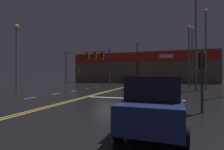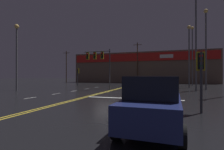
# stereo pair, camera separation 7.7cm
# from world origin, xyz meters

# --- Properties ---
(ground_plane) EXTENTS (200.00, 200.00, 0.00)m
(ground_plane) POSITION_xyz_m (0.00, 0.00, 0.00)
(ground_plane) COLOR black
(road_markings) EXTENTS (12.51, 60.00, 0.01)m
(road_markings) POSITION_xyz_m (0.70, -0.82, 0.00)
(road_markings) COLOR gold
(road_markings) RESTS_ON ground
(traffic_signal_median) EXTENTS (3.82, 0.36, 5.42)m
(traffic_signal_median) POSITION_xyz_m (-1.93, 2.48, 4.23)
(traffic_signal_median) COLOR #38383D
(traffic_signal_median) RESTS_ON ground
(traffic_signal_corner_northwest) EXTENTS (0.42, 0.36, 3.35)m
(traffic_signal_corner_northwest) POSITION_xyz_m (-9.14, 9.88, 2.46)
(traffic_signal_corner_northwest) COLOR #38383D
(traffic_signal_corner_northwest) RESTS_ON ground
(traffic_signal_corner_southeast) EXTENTS (0.42, 0.36, 3.14)m
(traffic_signal_corner_southeast) POSITION_xyz_m (8.63, -9.33, 2.30)
(traffic_signal_corner_southeast) COLOR #38383D
(traffic_signal_corner_southeast) RESTS_ON ground
(streetlight_near_left) EXTENTS (0.56, 0.56, 10.99)m
(streetlight_near_left) POSITION_xyz_m (11.92, 7.24, 6.87)
(streetlight_near_left) COLOR #59595E
(streetlight_near_left) RESTS_ON ground
(streetlight_near_right) EXTENTS (0.56, 0.56, 9.88)m
(streetlight_near_right) POSITION_xyz_m (10.18, 10.75, 6.26)
(streetlight_near_right) COLOR #59595E
(streetlight_near_right) RESTS_ON ground
(streetlight_median_approach) EXTENTS (0.56, 0.56, 8.57)m
(streetlight_median_approach) POSITION_xyz_m (-11.65, -1.59, 5.55)
(streetlight_median_approach) COLOR #59595E
(streetlight_median_approach) RESTS_ON ground
(streetlight_far_right) EXTENTS (0.56, 0.56, 11.48)m
(streetlight_far_right) POSITION_xyz_m (11.50, 17.81, 7.14)
(streetlight_far_right) COLOR #59595E
(streetlight_far_right) RESTS_ON ground
(streetlight_far_median) EXTENTS (0.56, 0.56, 11.98)m
(streetlight_far_median) POSITION_xyz_m (10.30, 4.42, 7.40)
(streetlight_far_median) COLOR #59595E
(streetlight_far_median) RESTS_ON ground
(parked_car) EXTENTS (2.15, 4.36, 1.88)m
(parked_car) POSITION_xyz_m (6.53, -12.86, 0.95)
(parked_car) COLOR navy
(parked_car) RESTS_ON ground
(building_backdrop) EXTENTS (37.70, 10.23, 8.21)m
(building_backdrop) POSITION_xyz_m (0.00, 31.21, 4.12)
(building_backdrop) COLOR brown
(building_backdrop) RESTS_ON ground
(utility_pole_row) EXTENTS (46.06, 0.26, 10.60)m
(utility_pole_row) POSITION_xyz_m (-0.34, 26.09, 5.07)
(utility_pole_row) COLOR #4C3828
(utility_pole_row) RESTS_ON ground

